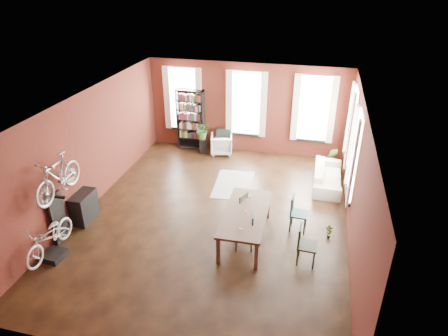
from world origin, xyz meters
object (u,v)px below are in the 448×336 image
(dining_chair_b, at_px, (237,208))
(bicycle_floor, at_px, (46,223))
(dining_chair_c, at_px, (307,245))
(white_armchair, at_px, (221,143))
(dining_chair_a, at_px, (244,231))
(bike_trainer, at_px, (54,255))
(dining_table, at_px, (245,226))
(console_table, at_px, (84,207))
(dining_chair_d, at_px, (299,213))
(bookshelf, at_px, (191,119))
(cream_sofa, at_px, (328,173))
(plant_stand, at_px, (203,146))

(dining_chair_b, height_order, bicycle_floor, bicycle_floor)
(dining_chair_c, relative_size, white_armchair, 1.25)
(dining_chair_a, bearing_deg, bike_trainer, -82.11)
(dining_table, distance_m, console_table, 4.30)
(dining_chair_d, height_order, bookshelf, bookshelf)
(dining_chair_a, bearing_deg, cream_sofa, 141.26)
(dining_chair_d, distance_m, bike_trainer, 5.99)
(dining_chair_b, height_order, cream_sofa, dining_chair_b)
(dining_chair_b, relative_size, dining_chair_c, 0.98)
(cream_sofa, distance_m, plant_stand, 4.62)
(dining_chair_a, relative_size, console_table, 1.20)
(plant_stand, bearing_deg, cream_sofa, -17.20)
(dining_chair_a, bearing_deg, dining_chair_c, 71.45)
(bookshelf, distance_m, plant_stand, 1.05)
(dining_chair_b, xyz_separation_m, console_table, (-3.96, -0.81, -0.07))
(bike_trainer, bearing_deg, dining_table, 23.19)
(dining_chair_b, relative_size, console_table, 1.16)
(dining_chair_a, bearing_deg, bookshelf, -161.34)
(dining_chair_d, relative_size, console_table, 1.19)
(white_armchair, relative_size, plant_stand, 1.48)
(dining_chair_b, distance_m, bookshelf, 5.18)
(dining_chair_d, relative_size, bicycle_floor, 0.58)
(bookshelf, xyz_separation_m, console_table, (-1.28, -5.20, -0.70))
(bookshelf, height_order, console_table, bookshelf)
(dining_chair_c, height_order, bike_trainer, dining_chair_c)
(bookshelf, bearing_deg, cream_sofa, -18.95)
(white_armchair, bearing_deg, dining_chair_d, 113.65)
(dining_chair_c, bearing_deg, bike_trainer, 104.85)
(bike_trainer, bearing_deg, bicycle_floor, 113.30)
(plant_stand, bearing_deg, console_table, -110.48)
(bookshelf, bearing_deg, dining_chair_b, -58.62)
(dining_chair_b, height_order, plant_stand, dining_chair_b)
(dining_chair_b, bearing_deg, console_table, -58.28)
(dining_chair_d, bearing_deg, bike_trainer, 118.56)
(dining_chair_c, relative_size, bicycle_floor, 0.58)
(dining_chair_c, height_order, cream_sofa, dining_chair_c)
(dining_chair_c, distance_m, cream_sofa, 3.85)
(bike_trainer, xyz_separation_m, plant_stand, (1.71, 6.45, 0.19))
(dining_chair_d, height_order, cream_sofa, dining_chair_d)
(dining_table, bearing_deg, console_table, -178.29)
(console_table, bearing_deg, cream_sofa, 29.33)
(dining_chair_a, relative_size, dining_chair_b, 1.03)
(cream_sofa, bearing_deg, dining_chair_d, 164.83)
(dining_chair_d, bearing_deg, console_table, 103.27)
(dining_chair_c, height_order, plant_stand, dining_chair_c)
(bookshelf, xyz_separation_m, bike_trainer, (-1.18, -6.78, -1.03))
(dining_chair_c, xyz_separation_m, console_table, (-5.81, 0.33, -0.08))
(dining_chair_d, xyz_separation_m, white_armchair, (-3.05, 4.05, -0.10))
(bookshelf, distance_m, cream_sofa, 5.28)
(console_table, bearing_deg, dining_chair_c, -3.23)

